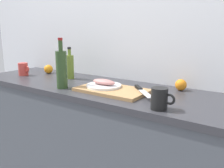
% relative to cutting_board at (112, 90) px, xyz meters
% --- Properties ---
extents(back_wall, '(3.20, 0.05, 2.50)m').
position_rel_cutting_board_xyz_m(back_wall, '(-0.25, 0.40, 0.34)').
color(back_wall, white).
rests_on(back_wall, ground_plane).
extents(kitchen_counter, '(2.00, 0.60, 0.90)m').
position_rel_cutting_board_xyz_m(kitchen_counter, '(-0.25, 0.07, -0.46)').
color(kitchen_counter, '#4C5159').
rests_on(kitchen_counter, ground_plane).
extents(cutting_board, '(0.46, 0.27, 0.02)m').
position_rel_cutting_board_xyz_m(cutting_board, '(0.00, 0.00, 0.00)').
color(cutting_board, tan).
rests_on(cutting_board, kitchen_counter).
extents(white_plate, '(0.23, 0.23, 0.01)m').
position_rel_cutting_board_xyz_m(white_plate, '(-0.07, 0.01, 0.02)').
color(white_plate, white).
rests_on(white_plate, cutting_board).
extents(fish_fillet, '(0.17, 0.07, 0.04)m').
position_rel_cutting_board_xyz_m(fish_fillet, '(-0.07, 0.01, 0.04)').
color(fish_fillet, tan).
rests_on(fish_fillet, white_plate).
extents(chef_knife, '(0.23, 0.22, 0.02)m').
position_rel_cutting_board_xyz_m(chef_knife, '(0.19, 0.05, 0.02)').
color(chef_knife, silver).
rests_on(chef_knife, cutting_board).
extents(olive_oil_bottle, '(0.06, 0.06, 0.26)m').
position_rel_cutting_board_xyz_m(olive_oil_bottle, '(-0.52, 0.15, 0.09)').
color(olive_oil_bottle, olive).
rests_on(olive_oil_bottle, kitchen_counter).
extents(wine_bottle, '(0.07, 0.07, 0.34)m').
position_rel_cutting_board_xyz_m(wine_bottle, '(-0.33, -0.12, 0.12)').
color(wine_bottle, '#2D4723').
rests_on(wine_bottle, kitchen_counter).
extents(coffee_mug_0, '(0.12, 0.08, 0.11)m').
position_rel_cutting_board_xyz_m(coffee_mug_0, '(-0.95, 0.02, 0.04)').
color(coffee_mug_0, '#CC3F38').
rests_on(coffee_mug_0, kitchen_counter).
extents(coffee_mug_1, '(0.12, 0.08, 0.11)m').
position_rel_cutting_board_xyz_m(coffee_mug_1, '(0.39, -0.15, 0.05)').
color(coffee_mug_1, black).
rests_on(coffee_mug_1, kitchen_counter).
extents(orange_0, '(0.08, 0.08, 0.08)m').
position_rel_cutting_board_xyz_m(orange_0, '(-0.85, 0.20, 0.03)').
color(orange_0, orange).
rests_on(orange_0, kitchen_counter).
extents(orange_1, '(0.07, 0.07, 0.07)m').
position_rel_cutting_board_xyz_m(orange_1, '(0.35, 0.28, 0.03)').
color(orange_1, orange).
rests_on(orange_1, kitchen_counter).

